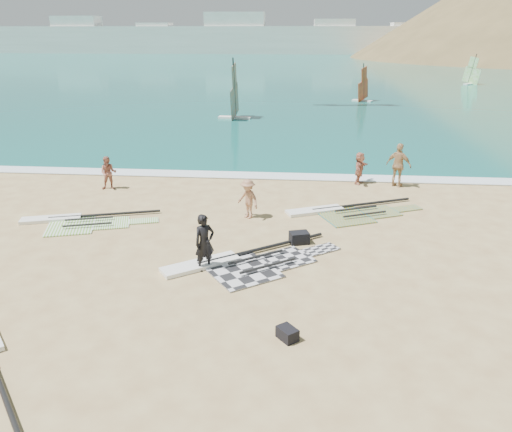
# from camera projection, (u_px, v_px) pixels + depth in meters

# --- Properties ---
(ground) EXTENTS (300.00, 300.00, 0.00)m
(ground) POSITION_uv_depth(u_px,v_px,m) (254.00, 304.00, 13.15)
(ground) COLOR tan
(ground) RESTS_ON ground
(sea) EXTENTS (300.00, 240.00, 0.06)m
(sea) POSITION_uv_depth(u_px,v_px,m) (299.00, 57.00, 136.33)
(sea) COLOR #0C5452
(sea) RESTS_ON ground
(surf_line) EXTENTS (300.00, 1.20, 0.04)m
(surf_line) POSITION_uv_depth(u_px,v_px,m) (277.00, 177.00, 24.63)
(surf_line) COLOR white
(surf_line) RESTS_ON ground
(far_town) EXTENTS (160.00, 8.00, 12.00)m
(far_town) POSITION_uv_depth(u_px,v_px,m) (249.00, 38.00, 152.90)
(far_town) COLOR white
(far_town) RESTS_ON ground
(rig_grey) EXTENTS (5.56, 4.32, 0.20)m
(rig_grey) POSITION_uv_depth(u_px,v_px,m) (242.00, 262.00, 15.42)
(rig_grey) COLOR black
(rig_grey) RESTS_ON ground
(rig_green) EXTENTS (5.28, 2.89, 0.20)m
(rig_green) POSITION_uv_depth(u_px,v_px,m) (78.00, 221.00, 18.73)
(rig_green) COLOR #65B528
(rig_green) RESTS_ON ground
(rig_orange) EXTENTS (5.55, 3.50, 0.20)m
(rig_orange) POSITION_uv_depth(u_px,v_px,m) (345.00, 212.00, 19.73)
(rig_orange) COLOR #FD9C07
(rig_orange) RESTS_ON ground
(gear_bag_near) EXTENTS (0.74, 0.63, 0.40)m
(gear_bag_near) POSITION_uv_depth(u_px,v_px,m) (299.00, 238.00, 16.87)
(gear_bag_near) COLOR black
(gear_bag_near) RESTS_ON ground
(gear_bag_far) EXTENTS (0.58, 0.59, 0.29)m
(gear_bag_far) POSITION_uv_depth(u_px,v_px,m) (287.00, 334.00, 11.63)
(gear_bag_far) COLOR black
(gear_bag_far) RESTS_ON ground
(person_wetsuit) EXTENTS (0.76, 0.72, 1.76)m
(person_wetsuit) POSITION_uv_depth(u_px,v_px,m) (205.00, 243.00, 14.78)
(person_wetsuit) COLOR black
(person_wetsuit) RESTS_ON ground
(beachgoer_left) EXTENTS (0.83, 0.70, 1.51)m
(beachgoer_left) POSITION_uv_depth(u_px,v_px,m) (108.00, 173.00, 22.47)
(beachgoer_left) COLOR #A15F4C
(beachgoer_left) RESTS_ON ground
(beachgoer_mid) EXTENTS (1.13, 1.06, 1.53)m
(beachgoer_mid) POSITION_uv_depth(u_px,v_px,m) (248.00, 199.00, 18.99)
(beachgoer_mid) COLOR #A47253
(beachgoer_mid) RESTS_ON ground
(beachgoer_back) EXTENTS (1.26, 1.04, 2.02)m
(beachgoer_back) POSITION_uv_depth(u_px,v_px,m) (399.00, 165.00, 22.76)
(beachgoer_back) COLOR tan
(beachgoer_back) RESTS_ON ground
(beachgoer_right) EXTENTS (0.93, 1.46, 1.50)m
(beachgoer_right) POSITION_uv_depth(u_px,v_px,m) (360.00, 168.00, 23.29)
(beachgoer_right) COLOR #B76D54
(beachgoer_right) RESTS_ON ground
(windsurfer_left) EXTENTS (2.70, 3.26, 4.86)m
(windsurfer_left) POSITION_uv_depth(u_px,v_px,m) (235.00, 102.00, 40.32)
(windsurfer_left) COLOR white
(windsurfer_left) RESTS_ON ground
(windsurfer_centre) EXTENTS (2.09, 2.22, 3.79)m
(windsurfer_centre) POSITION_uv_depth(u_px,v_px,m) (363.00, 90.00, 50.39)
(windsurfer_centre) COLOR white
(windsurfer_centre) RESTS_ON ground
(windsurfer_right) EXTENTS (2.09, 2.11, 3.98)m
(windsurfer_right) POSITION_uv_depth(u_px,v_px,m) (471.00, 75.00, 66.22)
(windsurfer_right) COLOR white
(windsurfer_right) RESTS_ON ground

